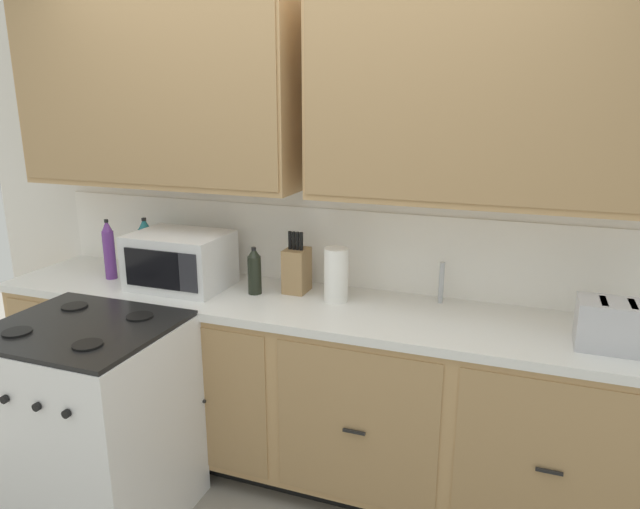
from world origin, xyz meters
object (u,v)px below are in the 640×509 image
object	(u,v)px
microwave	(180,260)
bottle_dark	(254,271)
stove_range	(92,423)
toaster	(615,325)
bottle_violet	(109,250)
bottle_teal	(146,246)
knife_block	(297,269)
paper_towel_roll	(336,275)

from	to	relation	value
microwave	bottle_dark	world-z (taller)	microwave
bottle_dark	stove_range	bearing A→B (deg)	-127.02
toaster	bottle_dark	xyz separation A→B (m)	(-1.60, 0.10, 0.02)
toaster	stove_range	bearing A→B (deg)	-165.23
toaster	bottle_violet	bearing A→B (deg)	178.59
bottle_teal	toaster	bearing A→B (deg)	-5.18
microwave	bottle_violet	bearing A→B (deg)	-177.95
stove_range	bottle_dark	distance (m)	1.00
toaster	knife_block	xyz separation A→B (m)	(-1.41, 0.21, 0.02)
stove_range	knife_block	distance (m)	1.17
stove_range	bottle_dark	world-z (taller)	bottle_dark
paper_towel_roll	bottle_teal	distance (m)	1.13
knife_block	bottle_dark	bearing A→B (deg)	-151.21
toaster	knife_block	size ratio (longest dim) A/B	0.90
bottle_violet	stove_range	bearing A→B (deg)	-60.59
stove_range	bottle_dark	bearing A→B (deg)	52.98
microwave	bottle_dark	xyz separation A→B (m)	(0.41, 0.03, -0.02)
paper_towel_roll	bottle_teal	world-z (taller)	bottle_teal
paper_towel_roll	bottle_dark	size ratio (longest dim) A/B	1.09
knife_block	bottle_teal	size ratio (longest dim) A/B	0.99
knife_block	bottle_dark	distance (m)	0.21
knife_block	paper_towel_roll	xyz separation A→B (m)	(0.23, -0.06, 0.01)
knife_block	bottle_violet	distance (m)	1.04
toaster	bottle_teal	distance (m)	2.32
bottle_violet	bottle_teal	world-z (taller)	bottle_violet
bottle_dark	bottle_violet	xyz separation A→B (m)	(-0.84, -0.04, 0.04)
stove_range	bottle_teal	world-z (taller)	bottle_teal
toaster	bottle_dark	distance (m)	1.60
stove_range	toaster	xyz separation A→B (m)	(2.09, 0.55, 0.55)
bottle_teal	paper_towel_roll	bearing A→B (deg)	-3.34
bottle_teal	knife_block	bearing A→B (deg)	-0.23
paper_towel_roll	toaster	bearing A→B (deg)	-6.93
bottle_violet	paper_towel_roll	bearing A→B (deg)	3.83
microwave	bottle_teal	bearing A→B (deg)	156.49
paper_towel_roll	bottle_dark	distance (m)	0.42
microwave	knife_block	xyz separation A→B (m)	(0.59, 0.13, -0.02)
toaster	paper_towel_roll	distance (m)	1.19
knife_block	paper_towel_roll	distance (m)	0.24
bottle_dark	bottle_teal	size ratio (longest dim) A/B	0.76
microwave	bottle_violet	size ratio (longest dim) A/B	1.48
paper_towel_roll	bottle_violet	world-z (taller)	bottle_violet
bottle_dark	bottle_teal	world-z (taller)	bottle_teal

